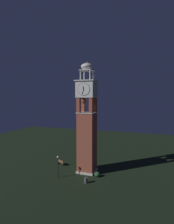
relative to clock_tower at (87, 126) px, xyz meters
The scene contains 6 objects.
ground 7.81m from the clock_tower, 93.82° to the left, with size 80.00×80.00×0.00m, color black.
clock_tower is the anchor object (origin of this frame).
park_bench 9.37m from the clock_tower, 103.91° to the right, with size 1.11×1.63×0.95m.
lamp_post 7.45m from the clock_tower, 41.57° to the right, with size 0.36×0.36×3.49m.
trash_bin 8.58m from the clock_tower, 18.02° to the left, with size 0.52×0.52×0.80m, color #4C4C51.
shrub_near_entry 7.88m from the clock_tower, 58.44° to the left, with size 0.93×0.93×0.77m, color #28562D.
Camera 1 is at (30.03, 11.03, 12.66)m, focal length 31.00 mm.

